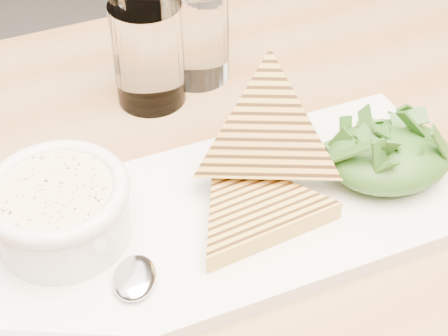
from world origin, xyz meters
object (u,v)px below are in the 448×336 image
object	(u,v)px
platter	(230,217)
glass_far	(196,32)
soup_bowl	(62,216)
glass_near	(149,53)
table_top	(240,244)

from	to	relation	value
platter	glass_far	world-z (taller)	glass_far
soup_bowl	glass_near	distance (m)	0.22
table_top	platter	size ratio (longest dim) A/B	2.78
platter	glass_far	bearing A→B (deg)	82.47
glass_near	glass_far	distance (m)	0.06
table_top	glass_far	size ratio (longest dim) A/B	10.81
table_top	glass_near	xyz separation A→B (m)	(-0.03, 0.21, 0.08)
table_top	glass_far	xyz separation A→B (m)	(0.02, 0.24, 0.08)
soup_bowl	glass_far	world-z (taller)	glass_far
glass_near	soup_bowl	bearing A→B (deg)	-120.98
soup_bowl	glass_near	world-z (taller)	glass_near
platter	soup_bowl	world-z (taller)	soup_bowl
table_top	glass_near	world-z (taller)	glass_near
platter	soup_bowl	bearing A→B (deg)	174.50
soup_bowl	table_top	bearing A→B (deg)	-8.68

